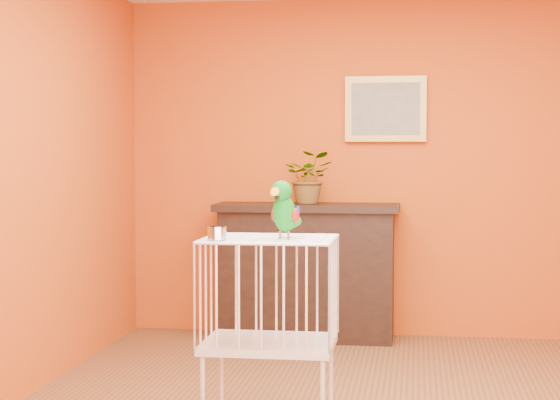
# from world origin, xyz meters

# --- Properties ---
(room_shell) EXTENTS (4.50, 4.50, 4.50)m
(room_shell) POSITION_xyz_m (0.00, 0.00, 1.58)
(room_shell) COLOR #C34612
(room_shell) RESTS_ON ground
(console_cabinet) EXTENTS (1.39, 0.50, 1.03)m
(console_cabinet) POSITION_xyz_m (-0.58, 2.01, 0.52)
(console_cabinet) COLOR black
(console_cabinet) RESTS_ON ground
(potted_plant) EXTENTS (0.36, 0.40, 0.31)m
(potted_plant) POSITION_xyz_m (-0.56, 2.01, 1.18)
(potted_plant) COLOR #26722D
(potted_plant) RESTS_ON console_cabinet
(framed_picture) EXTENTS (0.62, 0.04, 0.50)m
(framed_picture) POSITION_xyz_m (0.00, 2.22, 1.75)
(framed_picture) COLOR #B48E40
(framed_picture) RESTS_ON room_shell
(birdcage) EXTENTS (0.65, 0.50, 1.00)m
(birdcage) POSITION_xyz_m (-0.48, -0.44, 0.52)
(birdcage) COLOR silver
(birdcage) RESTS_ON ground
(feed_cup) EXTENTS (0.09, 0.09, 0.06)m
(feed_cup) POSITION_xyz_m (-0.71, -0.61, 1.03)
(feed_cup) COLOR silver
(feed_cup) RESTS_ON birdcage
(parrot) EXTENTS (0.16, 0.26, 0.29)m
(parrot) POSITION_xyz_m (-0.40, -0.48, 1.14)
(parrot) COLOR #59544C
(parrot) RESTS_ON birdcage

